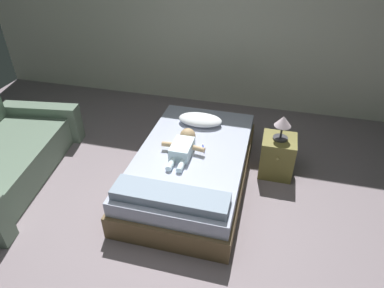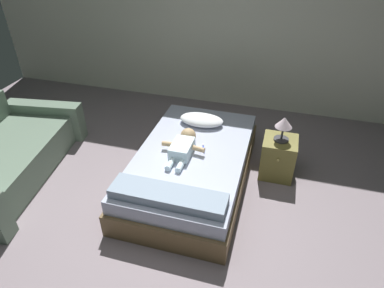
{
  "view_description": "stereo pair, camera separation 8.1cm",
  "coord_description": "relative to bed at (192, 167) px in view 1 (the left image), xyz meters",
  "views": [
    {
      "loc": [
        0.8,
        -2.09,
        2.61
      ],
      "look_at": [
        0.03,
        0.87,
        0.53
      ],
      "focal_mm": 31.34,
      "sensor_mm": 36.0,
      "label": 1
    },
    {
      "loc": [
        0.88,
        -2.07,
        2.61
      ],
      "look_at": [
        0.03,
        0.87,
        0.53
      ],
      "focal_mm": 31.34,
      "sensor_mm": 36.0,
      "label": 2
    }
  ],
  "objects": [
    {
      "name": "nightstand",
      "position": [
        0.94,
        0.41,
        0.03
      ],
      "size": [
        0.39,
        0.42,
        0.49
      ],
      "color": "olive",
      "rests_on": "ground_plane"
    },
    {
      "name": "baby",
      "position": [
        -0.09,
        -0.02,
        0.29
      ],
      "size": [
        0.5,
        0.66,
        0.18
      ],
      "color": "white",
      "rests_on": "bed"
    },
    {
      "name": "pillow",
      "position": [
        -0.05,
        0.61,
        0.28
      ],
      "size": [
        0.55,
        0.32,
        0.12
      ],
      "color": "white",
      "rests_on": "bed"
    },
    {
      "name": "bed",
      "position": [
        0.0,
        0.0,
        0.0
      ],
      "size": [
        1.22,
        2.1,
        0.43
      ],
      "color": "brown",
      "rests_on": "ground_plane"
    },
    {
      "name": "wall_behind_bed",
      "position": [
        -0.03,
        2.13,
        1.2
      ],
      "size": [
        8.0,
        0.12,
        2.83
      ],
      "primitive_type": "cube",
      "color": "silver",
      "rests_on": "ground_plane"
    },
    {
      "name": "lamp",
      "position": [
        0.94,
        0.41,
        0.49
      ],
      "size": [
        0.19,
        0.19,
        0.3
      ],
      "color": "#333338",
      "rests_on": "nightstand"
    },
    {
      "name": "blanket",
      "position": [
        0.0,
        -0.8,
        0.27
      ],
      "size": [
        1.1,
        0.28,
        0.1
      ],
      "color": "#889AAE",
      "rests_on": "bed"
    },
    {
      "name": "toothbrush",
      "position": [
        0.11,
        0.08,
        0.23
      ],
      "size": [
        0.06,
        0.16,
        0.02
      ],
      "color": "blue",
      "rests_on": "bed"
    },
    {
      "name": "toy_block",
      "position": [
        -0.21,
        -0.04,
        0.25
      ],
      "size": [
        0.08,
        0.08,
        0.06
      ],
      "color": "#69C35F",
      "rests_on": "bed"
    },
    {
      "name": "ground_plane",
      "position": [
        -0.03,
        -0.87,
        -0.21
      ],
      "size": [
        8.0,
        8.0,
        0.0
      ],
      "primitive_type": "plane",
      "color": "gray"
    }
  ]
}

